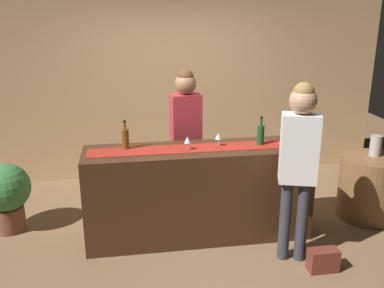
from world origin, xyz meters
name	(u,v)px	position (x,y,z in m)	size (l,w,h in m)	color
ground_plane	(198,234)	(0.00, 0.00, 0.00)	(10.00, 10.00, 0.00)	brown
back_wall	(175,76)	(0.00, 1.90, 1.45)	(6.00, 0.12, 2.90)	tan
bar_counter	(198,193)	(0.00, 0.00, 0.50)	(2.35, 0.60, 1.00)	#3D2314
counter_runner_cloth	(198,148)	(0.00, 0.00, 1.00)	(2.23, 0.28, 0.01)	maroon
wine_bottle_green	(261,134)	(0.67, 0.02, 1.11)	(0.07, 0.07, 0.30)	#194723
wine_bottle_amber	(125,138)	(-0.73, 0.09, 1.11)	(0.07, 0.07, 0.30)	brown
wine_glass_near_customer	(187,140)	(-0.12, -0.04, 1.10)	(0.07, 0.07, 0.14)	silver
wine_glass_mid_counter	(218,137)	(0.22, 0.03, 1.10)	(0.07, 0.07, 0.14)	silver
bartender	(186,126)	(-0.04, 0.58, 1.07)	(0.36, 0.24, 1.73)	#26262B
customer_sipping	(299,154)	(0.83, -0.60, 1.09)	(0.38, 0.29, 1.75)	#33333D
round_side_table	(368,187)	(2.05, 0.12, 0.37)	(0.68, 0.68, 0.74)	brown
vase_on_side_table	(376,146)	(2.11, 0.18, 0.86)	(0.13, 0.13, 0.24)	#A8A399
potted_plant_tall	(6,193)	(-2.04, 0.44, 0.45)	(0.53, 0.53, 0.78)	brown
handbag	(323,260)	(1.05, -0.85, 0.11)	(0.28, 0.14, 0.22)	brown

